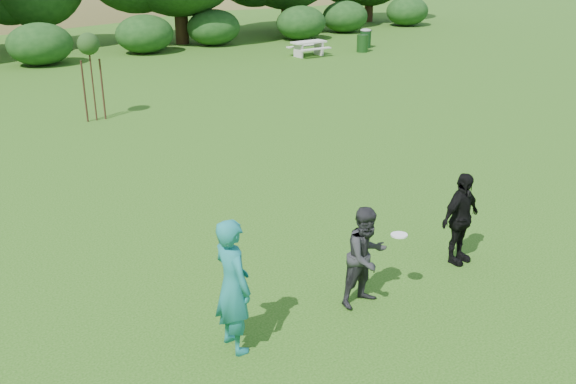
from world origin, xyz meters
name	(u,v)px	position (x,y,z in m)	size (l,w,h in m)	color
ground	(394,311)	(0.00, 0.00, 0.00)	(120.00, 120.00, 0.00)	#19470C
player_teal	(233,286)	(-2.59, 0.65, 1.02)	(0.75, 0.49, 2.04)	#1A7475
player_grey	(366,257)	(-0.21, 0.49, 0.84)	(0.82, 0.64, 1.69)	#28282B
player_black	(460,219)	(2.15, 0.62, 0.87)	(1.02, 0.42, 1.73)	black
trash_can_near	(362,43)	(16.52, 19.78, 0.45)	(0.60, 0.60, 0.90)	#183E16
frisbee	(399,235)	(0.28, 0.28, 1.18)	(0.27, 0.27, 0.04)	white
sapling	(89,46)	(0.11, 14.26, 2.42)	(0.70, 0.70, 2.85)	#361E15
picnic_table	(309,46)	(13.38, 20.35, 0.52)	(1.80, 1.48, 0.76)	silver
trash_can_lidded	(366,38)	(17.60, 20.77, 0.54)	(0.60, 0.60, 1.05)	#143717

